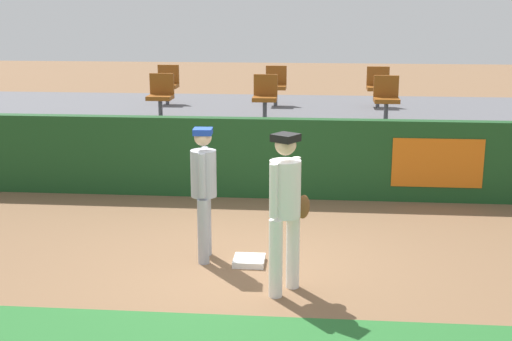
# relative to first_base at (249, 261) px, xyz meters

# --- Properties ---
(ground_plane) EXTENTS (60.00, 60.00, 0.00)m
(ground_plane) POSITION_rel_first_base_xyz_m (-0.08, -0.14, -0.04)
(ground_plane) COLOR brown
(first_base) EXTENTS (0.40, 0.40, 0.08)m
(first_base) POSITION_rel_first_base_xyz_m (0.00, 0.00, 0.00)
(first_base) COLOR white
(first_base) RESTS_ON ground_plane
(player_fielder_home) EXTENTS (0.56, 0.49, 1.88)m
(player_fielder_home) POSITION_rel_first_base_xyz_m (0.50, -0.84, 1.05)
(player_fielder_home) COLOR white
(player_fielder_home) RESTS_ON ground_plane
(player_runner_visitor) EXTENTS (0.35, 0.49, 1.75)m
(player_runner_visitor) POSITION_rel_first_base_xyz_m (-0.60, 0.13, 0.97)
(player_runner_visitor) COLOR #9EA3AD
(player_runner_visitor) RESTS_ON ground_plane
(field_wall) EXTENTS (18.00, 0.26, 1.38)m
(field_wall) POSITION_rel_first_base_xyz_m (-0.06, 3.17, 0.65)
(field_wall) COLOR #19471E
(field_wall) RESTS_ON ground_plane
(bleacher_platform) EXTENTS (18.00, 4.80, 1.12)m
(bleacher_platform) POSITION_rel_first_base_xyz_m (-0.08, 5.74, 0.52)
(bleacher_platform) COLOR #59595E
(bleacher_platform) RESTS_ON ground_plane
(seat_front_left) EXTENTS (0.47, 0.44, 0.84)m
(seat_front_left) POSITION_rel_first_base_xyz_m (-2.16, 4.61, 1.55)
(seat_front_left) COLOR #4C4C51
(seat_front_left) RESTS_ON bleacher_platform
(seat_front_right) EXTENTS (0.46, 0.44, 0.84)m
(seat_front_right) POSITION_rel_first_base_xyz_m (2.11, 4.61, 1.55)
(seat_front_right) COLOR #4C4C51
(seat_front_right) RESTS_ON bleacher_platform
(seat_back_left) EXTENTS (0.46, 0.44, 0.84)m
(seat_back_left) POSITION_rel_first_base_xyz_m (-2.42, 6.41, 1.55)
(seat_back_left) COLOR #4C4C51
(seat_back_left) RESTS_ON bleacher_platform
(seat_back_center) EXTENTS (0.45, 0.44, 0.84)m
(seat_back_center) POSITION_rel_first_base_xyz_m (-0.06, 6.41, 1.55)
(seat_back_center) COLOR #4C4C51
(seat_back_center) RESTS_ON bleacher_platform
(seat_back_right) EXTENTS (0.47, 0.44, 0.84)m
(seat_back_right) POSITION_rel_first_base_xyz_m (2.11, 6.41, 1.55)
(seat_back_right) COLOR #4C4C51
(seat_back_right) RESTS_ON bleacher_platform
(seat_front_center) EXTENTS (0.45, 0.44, 0.84)m
(seat_front_center) POSITION_rel_first_base_xyz_m (-0.15, 4.61, 1.55)
(seat_front_center) COLOR #4C4C51
(seat_front_center) RESTS_ON bleacher_platform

